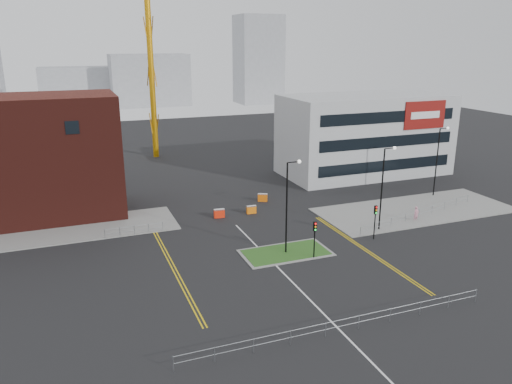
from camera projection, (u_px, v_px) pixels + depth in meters
ground at (304, 294)px, 40.44m from camera, size 200.00×200.00×0.00m
pavement_left at (44, 233)px, 53.16m from camera, size 28.00×8.00×0.12m
pavement_right at (415, 210)px, 60.52m from camera, size 24.00×10.00×0.12m
island_kerb at (286, 253)px, 48.26m from camera, size 8.60×4.60×0.08m
grass_island at (286, 253)px, 48.26m from camera, size 8.00×4.00×0.12m
brick_building at (8, 161)px, 55.53m from camera, size 24.20×10.07×14.24m
office_block at (365, 135)px, 76.24m from camera, size 25.00×12.20×12.00m
streetlamp_island at (289, 200)px, 46.78m from camera, size 1.46×0.36×9.18m
streetlamp_right_near at (384, 182)px, 52.71m from camera, size 1.46×0.36×9.18m
streetlamp_right_far at (439, 156)px, 64.69m from camera, size 1.46×0.36×9.18m
traffic_light_island at (315, 233)px, 46.42m from camera, size 0.28×0.33×3.65m
traffic_light_right at (375, 216)px, 50.97m from camera, size 0.28×0.33×3.65m
railing_front at (343, 323)px, 34.85m from camera, size 24.05×0.05×1.10m
railing_left at (134, 229)px, 52.50m from camera, size 6.05×0.05×1.10m
railing_right at (419, 212)px, 57.56m from camera, size 19.05×5.05×1.10m
centre_line at (294, 283)px, 42.22m from camera, size 0.15×30.00×0.01m
yellow_left_a at (169, 262)px, 46.26m from camera, size 0.12×24.00×0.01m
yellow_left_b at (172, 262)px, 46.36m from camera, size 0.12×24.00×0.01m
yellow_right_a at (364, 250)px, 49.07m from camera, size 0.12×20.00×0.01m
yellow_right_b at (366, 249)px, 49.18m from camera, size 0.12×20.00×0.01m
skyline_b at (150, 80)px, 157.67m from camera, size 24.00×12.00×16.00m
skyline_c at (258, 60)px, 163.55m from camera, size 14.00×12.00×28.00m
skyline_d at (89, 86)px, 160.96m from camera, size 30.00×12.00×12.00m
pedestrian at (416, 214)px, 56.52m from camera, size 0.69×0.50×1.78m
barrier_left at (219, 213)px, 57.86m from camera, size 1.26×0.50×1.04m
barrier_mid at (251, 209)px, 59.29m from camera, size 1.15×0.41×0.96m
barrier_right at (263, 197)px, 63.78m from camera, size 1.27×0.88×1.02m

